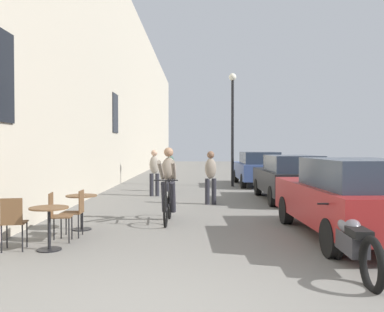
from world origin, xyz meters
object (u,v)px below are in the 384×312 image
(pedestrian_near, at_px, (211,174))
(parked_car_third, at_px, (258,168))
(parked_motorcycle, at_px, (352,243))
(cafe_table_mid, at_px, (82,205))
(pedestrian_far, at_px, (170,168))
(parked_car_nearest, at_px, (349,197))
(parked_car_second, at_px, (290,177))
(cafe_table_near, at_px, (49,219))
(cafe_chair_mid_toward_street, at_px, (76,210))
(cafe_chair_near_toward_street, at_px, (13,220))
(cafe_chair_near_toward_wall, at_px, (57,213))
(pedestrian_mid, at_px, (154,170))
(cyclist_on_bicycle, at_px, (168,186))
(street_lamp, at_px, (233,115))

(pedestrian_near, relative_size, parked_car_third, 0.38)
(parked_car_third, height_order, parked_motorcycle, parked_car_third)
(cafe_table_mid, height_order, pedestrian_near, pedestrian_near)
(pedestrian_far, relative_size, parked_motorcycle, 0.74)
(pedestrian_near, bearing_deg, parked_car_nearest, -61.96)
(parked_car_second, bearing_deg, cafe_table_near, -130.71)
(cafe_table_mid, height_order, cafe_chair_mid_toward_street, cafe_chair_mid_toward_street)
(cafe_chair_near_toward_street, relative_size, parked_motorcycle, 0.41)
(parked_car_nearest, relative_size, parked_car_second, 1.05)
(cafe_chair_near_toward_wall, distance_m, parked_car_second, 7.91)
(pedestrian_mid, relative_size, parked_car_third, 0.38)
(cafe_table_near, height_order, cafe_chair_near_toward_wall, cafe_chair_near_toward_wall)
(pedestrian_mid, bearing_deg, pedestrian_far, 72.43)
(cafe_table_near, distance_m, parked_car_second, 8.30)
(pedestrian_near, bearing_deg, cyclist_on_bicycle, -110.98)
(cyclist_on_bicycle, height_order, pedestrian_far, cyclist_on_bicycle)
(cafe_chair_near_toward_street, distance_m, parked_motorcycle, 5.28)
(parked_car_third, bearing_deg, cafe_chair_mid_toward_street, -115.62)
(pedestrian_mid, bearing_deg, street_lamp, 49.50)
(cafe_table_near, xyz_separation_m, parked_car_nearest, (5.32, 0.90, 0.26))
(cafe_table_near, height_order, cafe_chair_near_toward_street, cafe_chair_near_toward_street)
(cafe_table_near, bearing_deg, parked_car_second, 49.29)
(cafe_table_near, xyz_separation_m, cafe_table_mid, (0.07, 1.69, 0.00))
(cafe_chair_near_toward_street, distance_m, pedestrian_far, 9.31)
(cyclist_on_bicycle, bearing_deg, parked_car_nearest, -26.81)
(parked_car_nearest, distance_m, parked_car_second, 5.39)
(street_lamp, bearing_deg, parked_car_nearest, -82.71)
(parked_car_second, bearing_deg, pedestrian_mid, 164.37)
(cafe_table_near, bearing_deg, pedestrian_far, 80.86)
(cyclist_on_bicycle, distance_m, pedestrian_mid, 4.93)
(cafe_table_near, height_order, parked_motorcycle, parked_motorcycle)
(cafe_chair_mid_toward_street, xyz_separation_m, parked_motorcycle, (4.46, -2.17, -0.11))
(cyclist_on_bicycle, height_order, street_lamp, street_lamp)
(cafe_table_mid, bearing_deg, pedestrian_near, 53.42)
(cafe_table_mid, height_order, pedestrian_far, pedestrian_far)
(cafe_chair_near_toward_street, height_order, parked_car_nearest, parked_car_nearest)
(cafe_chair_mid_toward_street, distance_m, pedestrian_far, 8.08)
(cafe_chair_near_toward_wall, xyz_separation_m, pedestrian_near, (2.95, 4.87, 0.38))
(street_lamp, xyz_separation_m, parked_motorcycle, (0.59, -12.21, -2.70))
(cafe_chair_near_toward_street, height_order, pedestrian_near, pedestrian_near)
(cafe_chair_near_toward_street, bearing_deg, cafe_chair_mid_toward_street, 57.43)
(cyclist_on_bicycle, relative_size, parked_car_second, 0.43)
(cyclist_on_bicycle, bearing_deg, cafe_chair_mid_toward_street, -135.42)
(cafe_table_mid, relative_size, parked_car_nearest, 0.17)
(cafe_chair_near_toward_wall, height_order, pedestrian_near, pedestrian_near)
(pedestrian_mid, height_order, parked_car_second, pedestrian_mid)
(cafe_chair_near_toward_wall, relative_size, pedestrian_far, 0.56)
(pedestrian_mid, bearing_deg, cafe_chair_mid_toward_street, -97.36)
(cafe_table_mid, xyz_separation_m, parked_motorcycle, (4.54, -2.82, -0.12))
(cafe_chair_near_toward_wall, bearing_deg, cafe_chair_near_toward_street, -126.00)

